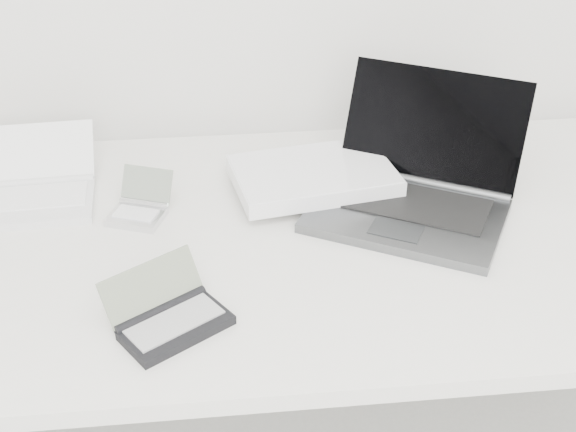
{
  "coord_description": "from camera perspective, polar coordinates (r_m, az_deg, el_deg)",
  "views": [
    {
      "loc": [
        -0.15,
        0.36,
        1.52
      ],
      "look_at": [
        -0.03,
        1.51,
        0.79
      ],
      "focal_mm": 50.0,
      "sensor_mm": 36.0,
      "label": 1
    }
  ],
  "objects": [
    {
      "name": "palmtop_charcoal",
      "position": [
        1.23,
        -8.43,
        -7.11
      ],
      "size": [
        0.2,
        0.2,
        0.08
      ],
      "rotation": [
        0.0,
        0.0,
        0.59
      ],
      "color": "black",
      "rests_on": "desk"
    },
    {
      "name": "netbook_open_white",
      "position": [
        1.59,
        -17.47,
        1.84
      ],
      "size": [
        0.23,
        0.28,
        0.09
      ],
      "rotation": [
        0.0,
        0.0,
        0.06
      ],
      "color": "white",
      "rests_on": "desk"
    },
    {
      "name": "laptop_large",
      "position": [
        1.52,
        5.65,
        2.37
      ],
      "size": [
        0.57,
        0.46,
        0.22
      ],
      "rotation": [
        0.0,
        0.0,
        -0.5
      ],
      "color": "#56585A",
      "rests_on": "desk"
    },
    {
      "name": "desk",
      "position": [
        1.46,
        1.0,
        -2.63
      ],
      "size": [
        1.6,
        0.8,
        0.73
      ],
      "color": "white",
      "rests_on": "ground"
    },
    {
      "name": "pda_silver",
      "position": [
        1.49,
        -10.5,
        0.58
      ],
      "size": [
        0.13,
        0.14,
        0.07
      ],
      "rotation": [
        0.0,
        0.0,
        -0.36
      ],
      "color": "silver",
      "rests_on": "desk"
    }
  ]
}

